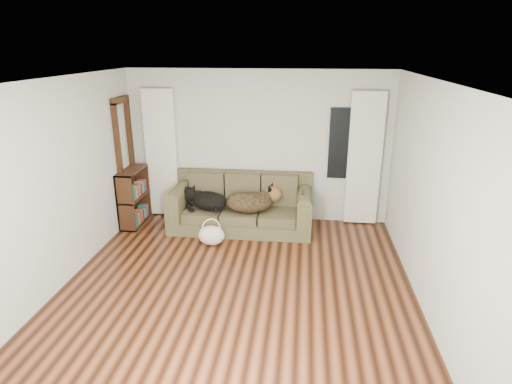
# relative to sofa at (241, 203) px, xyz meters

# --- Properties ---
(floor) EXTENTS (5.00, 5.00, 0.00)m
(floor) POSITION_rel_sofa_xyz_m (0.23, -1.97, -0.45)
(floor) COLOR black
(floor) RESTS_ON ground
(ceiling) EXTENTS (5.00, 5.00, 0.00)m
(ceiling) POSITION_rel_sofa_xyz_m (0.23, -1.97, 2.15)
(ceiling) COLOR white
(ceiling) RESTS_ON ground
(wall_back) EXTENTS (4.50, 0.04, 2.60)m
(wall_back) POSITION_rel_sofa_xyz_m (0.23, 0.53, 0.85)
(wall_back) COLOR #B0BBA8
(wall_back) RESTS_ON ground
(wall_left) EXTENTS (0.04, 5.00, 2.60)m
(wall_left) POSITION_rel_sofa_xyz_m (-2.02, -1.97, 0.85)
(wall_left) COLOR #B0BBA8
(wall_left) RESTS_ON ground
(wall_right) EXTENTS (0.04, 5.00, 2.60)m
(wall_right) POSITION_rel_sofa_xyz_m (2.48, -1.97, 0.85)
(wall_right) COLOR #B0BBA8
(wall_right) RESTS_ON ground
(curtain_left) EXTENTS (0.55, 0.08, 2.25)m
(curtain_left) POSITION_rel_sofa_xyz_m (-1.47, 0.45, 0.70)
(curtain_left) COLOR white
(curtain_left) RESTS_ON ground
(curtain_right) EXTENTS (0.55, 0.08, 2.25)m
(curtain_right) POSITION_rel_sofa_xyz_m (2.03, 0.45, 0.70)
(curtain_right) COLOR white
(curtain_right) RESTS_ON ground
(window_pane) EXTENTS (0.50, 0.03, 1.20)m
(window_pane) POSITION_rel_sofa_xyz_m (1.68, 0.50, 0.95)
(window_pane) COLOR black
(window_pane) RESTS_ON wall_back
(door_casing) EXTENTS (0.07, 0.60, 2.10)m
(door_casing) POSITION_rel_sofa_xyz_m (-1.97, 0.07, 0.60)
(door_casing) COLOR black
(door_casing) RESTS_ON ground
(sofa) EXTENTS (2.36, 1.02, 0.96)m
(sofa) POSITION_rel_sofa_xyz_m (0.00, 0.00, 0.00)
(sofa) COLOR brown
(sofa) RESTS_ON floor
(dog_black_lab) EXTENTS (0.83, 0.78, 0.29)m
(dog_black_lab) POSITION_rel_sofa_xyz_m (-0.57, -0.04, 0.03)
(dog_black_lab) COLOR black
(dog_black_lab) RESTS_ON sofa
(dog_shepherd) EXTENTS (0.86, 0.67, 0.35)m
(dog_shepherd) POSITION_rel_sofa_xyz_m (0.20, -0.06, 0.04)
(dog_shepherd) COLOR black
(dog_shepherd) RESTS_ON sofa
(tv_remote) EXTENTS (0.05, 0.17, 0.02)m
(tv_remote) POSITION_rel_sofa_xyz_m (1.03, -0.12, 0.28)
(tv_remote) COLOR black
(tv_remote) RESTS_ON sofa
(tote_bag) EXTENTS (0.45, 0.37, 0.30)m
(tote_bag) POSITION_rel_sofa_xyz_m (-0.37, -0.68, -0.29)
(tote_bag) COLOR beige
(tote_bag) RESTS_ON floor
(bookshelf) EXTENTS (0.34, 0.79, 0.97)m
(bookshelf) POSITION_rel_sofa_xyz_m (-1.86, -0.00, 0.05)
(bookshelf) COLOR black
(bookshelf) RESTS_ON floor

